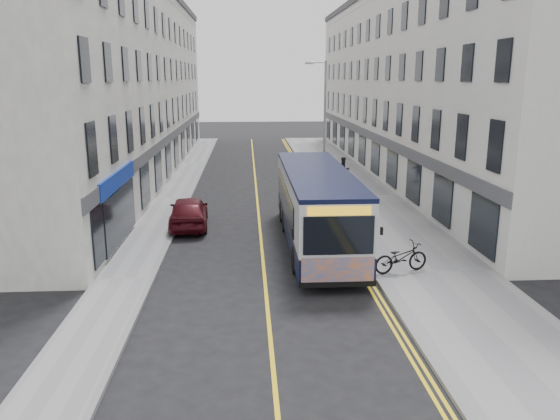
{
  "coord_description": "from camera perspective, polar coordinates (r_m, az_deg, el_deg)",
  "views": [
    {
      "loc": [
        -0.58,
        -19.7,
        7.04
      ],
      "look_at": [
        0.79,
        2.54,
        1.6
      ],
      "focal_mm": 35.0,
      "sensor_mm": 36.0,
      "label": 1
    }
  ],
  "objects": [
    {
      "name": "pedestrian_far",
      "position": [
        36.75,
        6.68,
        4.15
      ],
      "size": [
        1.02,
        0.9,
        1.75
      ],
      "primitive_type": "imported",
      "rotation": [
        0.0,
        0.0,
        0.32
      ],
      "color": "black",
      "rests_on": "pavement_east"
    },
    {
      "name": "pavement_east",
      "position": [
        33.17,
        8.45,
        1.42
      ],
      "size": [
        4.5,
        64.0,
        0.12
      ],
      "primitive_type": "cube",
      "color": "gray",
      "rests_on": "ground"
    },
    {
      "name": "road_dbl_yellow_inner",
      "position": [
        32.74,
        3.82,
        1.27
      ],
      "size": [
        0.1,
        64.0,
        0.01
      ],
      "primitive_type": "cube",
      "color": "yellow",
      "rests_on": "ground"
    },
    {
      "name": "pavement_west",
      "position": [
        32.76,
        -11.19,
        1.15
      ],
      "size": [
        2.0,
        64.0,
        0.12
      ],
      "primitive_type": "cube",
      "color": "gray",
      "rests_on": "ground"
    },
    {
      "name": "streetlamp",
      "position": [
        34.14,
        4.55,
        9.21
      ],
      "size": [
        1.32,
        0.18,
        8.0
      ],
      "color": "#93969B",
      "rests_on": "ground"
    },
    {
      "name": "city_bus",
      "position": [
        23.08,
        3.83,
        0.55
      ],
      "size": [
        2.63,
        11.28,
        3.28
      ],
      "color": "black",
      "rests_on": "ground"
    },
    {
      "name": "kerb_west",
      "position": [
        32.64,
        -9.45,
        1.19
      ],
      "size": [
        0.18,
        64.0,
        0.13
      ],
      "primitive_type": "cube",
      "color": "slate",
      "rests_on": "ground"
    },
    {
      "name": "road_dbl_yellow_outer",
      "position": [
        32.76,
        4.17,
        1.28
      ],
      "size": [
        0.1,
        64.0,
        0.01
      ],
      "primitive_type": "cube",
      "color": "yellow",
      "rests_on": "ground"
    },
    {
      "name": "road_centre_line",
      "position": [
        32.48,
        -2.41,
        1.19
      ],
      "size": [
        0.12,
        64.0,
        0.01
      ],
      "primitive_type": "cube",
      "color": "yellow",
      "rests_on": "ground"
    },
    {
      "name": "car_white",
      "position": [
        40.62,
        1.88,
        4.71
      ],
      "size": [
        1.51,
        4.2,
        1.38
      ],
      "primitive_type": "imported",
      "rotation": [
        0.0,
        0.0,
        0.01
      ],
      "color": "silver",
      "rests_on": "ground"
    },
    {
      "name": "terrace_west",
      "position": [
        41.57,
        -15.58,
        12.48
      ],
      "size": [
        6.0,
        46.0,
        13.0
      ],
      "primitive_type": "cube",
      "color": "white",
      "rests_on": "ground"
    },
    {
      "name": "terrace_east",
      "position": [
        42.46,
        13.34,
        12.63
      ],
      "size": [
        6.0,
        46.0,
        13.0
      ],
      "primitive_type": "cube",
      "color": "silver",
      "rests_on": "ground"
    },
    {
      "name": "bicycle",
      "position": [
        20.33,
        12.52,
        -4.86
      ],
      "size": [
        2.23,
        1.27,
        1.11
      ],
      "primitive_type": "imported",
      "rotation": [
        0.0,
        0.0,
        1.84
      ],
      "color": "black",
      "rests_on": "pavement_east"
    },
    {
      "name": "kerb_east",
      "position": [
        32.78,
        4.6,
        1.39
      ],
      "size": [
        0.18,
        64.0,
        0.13
      ],
      "primitive_type": "cube",
      "color": "slate",
      "rests_on": "ground"
    },
    {
      "name": "pedestrian_near",
      "position": [
        31.0,
        6.34,
        2.25
      ],
      "size": [
        0.64,
        0.48,
        1.6
      ],
      "primitive_type": "imported",
      "rotation": [
        0.0,
        0.0,
        -0.17
      ],
      "color": "olive",
      "rests_on": "pavement_east"
    },
    {
      "name": "ground",
      "position": [
        20.93,
        -1.73,
        -5.94
      ],
      "size": [
        140.0,
        140.0,
        0.0
      ],
      "primitive_type": "plane",
      "color": "black",
      "rests_on": "ground"
    },
    {
      "name": "car_maroon",
      "position": [
        26.53,
        -9.51,
        -0.17
      ],
      "size": [
        2.05,
        4.55,
        1.52
      ],
      "primitive_type": "imported",
      "rotation": [
        0.0,
        0.0,
        3.2
      ],
      "color": "#480C13",
      "rests_on": "ground"
    }
  ]
}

